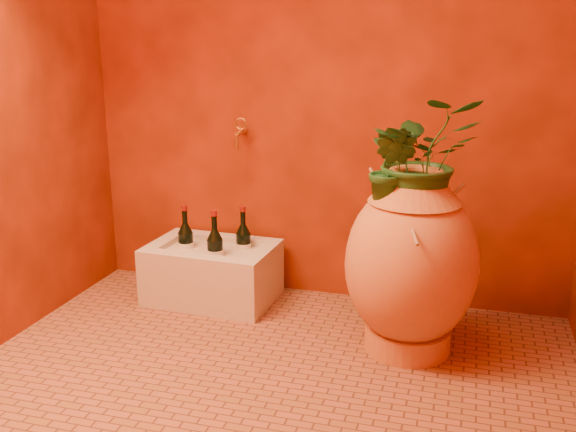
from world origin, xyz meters
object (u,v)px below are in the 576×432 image
(wine_bottle_c, at_px, (186,245))
(wall_tap, at_px, (240,132))
(wine_bottle_b, at_px, (215,253))
(stone_basin, at_px, (212,273))
(wine_bottle_a, at_px, (243,246))
(amphora, at_px, (411,263))

(wine_bottle_c, xyz_separation_m, wall_tap, (0.25, 0.17, 0.59))
(wine_bottle_b, bearing_deg, wall_tap, 76.95)
(wine_bottle_c, bearing_deg, stone_basin, -2.42)
(wine_bottle_a, xyz_separation_m, wine_bottle_c, (-0.29, -0.08, 0.00))
(stone_basin, bearing_deg, wine_bottle_b, -55.34)
(wine_bottle_a, relative_size, wine_bottle_c, 0.99)
(stone_basin, distance_m, wall_tap, 0.75)
(amphora, bearing_deg, stone_basin, 164.79)
(wine_bottle_a, bearing_deg, amphora, -22.15)
(wine_bottle_c, relative_size, wall_tap, 2.16)
(wine_bottle_b, height_order, wall_tap, wall_tap)
(wine_bottle_a, height_order, wine_bottle_b, wine_bottle_b)
(stone_basin, height_order, wall_tap, wall_tap)
(wine_bottle_c, height_order, wall_tap, wall_tap)
(wine_bottle_b, distance_m, wine_bottle_c, 0.21)
(wine_bottle_c, distance_m, wall_tap, 0.66)
(stone_basin, relative_size, wall_tap, 4.32)
(amphora, height_order, wine_bottle_b, amphora)
(amphora, relative_size, wine_bottle_a, 2.48)
(wine_bottle_a, distance_m, wine_bottle_c, 0.30)
(amphora, xyz_separation_m, wine_bottle_c, (-1.19, 0.29, -0.12))
(wine_bottle_a, distance_m, wall_tap, 0.59)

